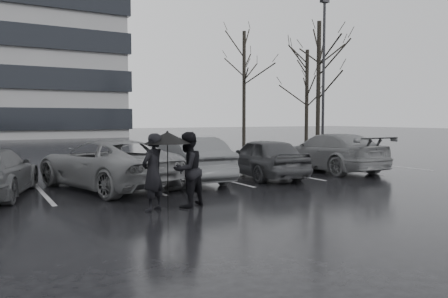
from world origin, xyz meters
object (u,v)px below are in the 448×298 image
(lamp_post, at_px, (323,85))
(tree_ne, at_px, (307,98))
(car_main, at_px, (263,158))
(car_west_b, at_px, (107,164))
(tree_north, at_px, (244,89))
(car_west_a, at_px, (186,159))
(car_east, at_px, (330,152))
(pedestrian_right, at_px, (188,170))
(pedestrian_left, at_px, (153,172))
(tree_east, at_px, (318,87))

(lamp_post, distance_m, tree_ne, 7.53)
(car_main, xyz_separation_m, car_west_b, (-5.25, 0.50, 0.02))
(lamp_post, bearing_deg, tree_north, 85.89)
(car_main, bearing_deg, car_west_a, -3.51)
(car_main, relative_size, car_east, 0.80)
(pedestrian_right, bearing_deg, car_west_b, -101.42)
(car_west_a, bearing_deg, car_main, 172.83)
(pedestrian_left, distance_m, tree_east, 19.38)
(tree_east, bearing_deg, car_east, -129.33)
(pedestrian_left, bearing_deg, car_main, 178.92)
(car_main, xyz_separation_m, car_west_a, (-2.69, 0.49, 0.03))
(pedestrian_right, bearing_deg, pedestrian_left, -22.95)
(tree_ne, bearing_deg, lamp_post, -123.64)
(car_main, height_order, pedestrian_right, pedestrian_right)
(tree_east, bearing_deg, pedestrian_left, -142.58)
(car_east, relative_size, lamp_post, 0.59)
(car_west_b, relative_size, tree_north, 0.61)
(pedestrian_left, bearing_deg, car_west_b, -122.71)
(pedestrian_right, height_order, tree_east, tree_east)
(car_east, relative_size, tree_east, 0.63)
(pedestrian_left, distance_m, tree_north, 23.65)
(lamp_post, bearing_deg, tree_ne, 56.36)
(car_west_b, distance_m, pedestrian_left, 3.76)
(car_main, relative_size, tree_north, 0.48)
(car_west_b, xyz_separation_m, pedestrian_right, (0.87, -3.73, 0.15))
(car_west_a, bearing_deg, tree_ne, -138.74)
(car_west_a, height_order, tree_north, tree_north)
(pedestrian_left, distance_m, tree_ne, 23.74)
(car_west_a, xyz_separation_m, tree_north, (11.64, 14.87, 3.52))
(car_main, xyz_separation_m, car_east, (3.37, 0.33, 0.04))
(lamp_post, xyz_separation_m, tree_north, (0.67, 9.26, 0.33))
(car_east, bearing_deg, tree_ne, -124.25)
(car_main, distance_m, tree_north, 18.13)
(tree_north, bearing_deg, tree_east, -81.87)
(car_main, height_order, lamp_post, lamp_post)
(car_main, xyz_separation_m, pedestrian_right, (-4.38, -3.23, 0.18))
(pedestrian_right, bearing_deg, car_east, -179.89)
(car_main, xyz_separation_m, tree_north, (8.95, 15.36, 3.56))
(pedestrian_left, xyz_separation_m, tree_ne, (17.69, 15.62, 2.64))
(car_west_b, xyz_separation_m, lamp_post, (13.54, 5.61, 3.20))
(car_west_a, xyz_separation_m, pedestrian_right, (-1.70, -3.72, 0.14))
(car_main, distance_m, pedestrian_left, 6.17)
(car_east, distance_m, tree_ne, 15.33)
(pedestrian_left, height_order, tree_north, tree_north)
(car_west_a, bearing_deg, lamp_post, -149.76)
(tree_east, distance_m, tree_north, 7.08)
(car_west_b, bearing_deg, pedestrian_left, 74.20)
(lamp_post, height_order, tree_ne, lamp_post)
(car_east, distance_m, pedestrian_left, 9.32)
(pedestrian_right, height_order, tree_north, tree_north)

